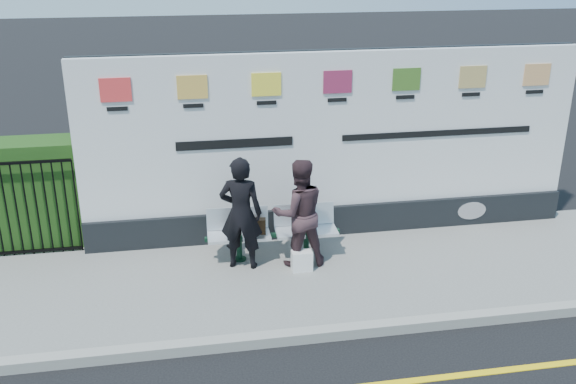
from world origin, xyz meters
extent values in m
cube|color=slate|center=(0.00, 2.50, 0.06)|extent=(14.00, 3.00, 0.12)
cube|color=gray|center=(0.00, 1.00, 0.07)|extent=(14.00, 0.18, 0.14)
cube|color=black|center=(0.50, 3.85, 0.37)|extent=(8.00, 0.30, 0.50)
cube|color=silver|center=(0.50, 3.85, 1.87)|extent=(8.00, 0.14, 2.50)
cube|color=#1F4414|center=(-4.58, 4.30, 0.97)|extent=(2.35, 0.70, 1.70)
imported|color=black|center=(-1.12, 2.89, 0.98)|extent=(0.71, 0.56, 1.72)
imported|color=#39252A|center=(-0.27, 2.82, 0.95)|extent=(0.85, 0.69, 1.66)
cube|color=black|center=(-0.88, 3.10, 0.66)|extent=(0.31, 0.16, 0.23)
cube|color=silver|center=(-0.27, 2.61, 0.27)|extent=(0.30, 0.18, 0.30)
camera|label=1|loc=(-1.93, -5.67, 4.66)|focal=40.00mm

